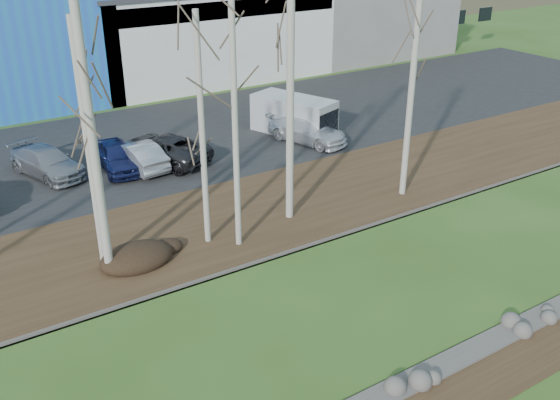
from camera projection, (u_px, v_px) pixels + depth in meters
near_bank_rocks at (378, 400)px, 16.65m from camera, size 80.00×0.80×0.50m
river at (293, 322)px, 19.77m from camera, size 80.00×8.00×0.90m
far_bank_rocks at (231, 266)px, 22.90m from camera, size 80.00×0.80×0.46m
far_bank at (193, 230)px, 25.30m from camera, size 80.00×7.00×0.15m
parking_lot at (108, 153)px, 33.31m from camera, size 80.00×14.00×0.14m
building_white at (194, 29)px, 48.42m from camera, size 18.36×12.24×6.80m
building_grey at (355, 10)px, 56.16m from camera, size 14.28×12.24×7.30m
dirt_mound at (136, 257)px, 22.69m from camera, size 2.71×1.91×0.53m
birch_2 at (89, 149)px, 20.97m from camera, size 0.28×0.28×8.82m
birch_3 at (93, 146)px, 20.17m from camera, size 0.30×0.30×9.57m
birch_4 at (202, 134)px, 22.49m from camera, size 0.23×0.23×8.74m
birch_5 at (235, 125)px, 22.09m from camera, size 0.22×0.22×9.61m
birch_6 at (290, 94)px, 24.02m from camera, size 0.30×0.30×10.57m
birch_7 at (411, 94)px, 26.43m from camera, size 0.27×0.27×9.26m
car_3 at (47, 162)px, 30.06m from camera, size 3.19×4.98×1.34m
car_4 at (118, 156)px, 30.68m from camera, size 2.02×4.28×1.42m
car_5 at (138, 155)px, 30.87m from camera, size 1.88×4.32×1.38m
car_6 at (162, 149)px, 31.62m from camera, size 4.45×5.69×1.44m
car_7 at (307, 130)px, 34.40m from camera, size 3.30×5.11×1.38m
van_white at (297, 116)px, 35.46m from camera, size 3.53×5.22×2.11m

